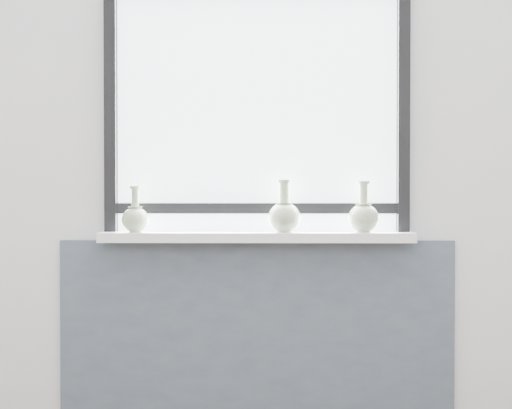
{
  "coord_description": "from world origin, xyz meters",
  "views": [
    {
      "loc": [
        0.04,
        -1.59,
        1.08
      ],
      "look_at": [
        0.0,
        1.55,
        1.02
      ],
      "focal_mm": 55.0,
      "sensor_mm": 36.0,
      "label": 1
    }
  ],
  "objects_px": {
    "windowsill": "(257,237)",
    "vase_b": "(284,215)",
    "vase_a": "(135,218)",
    "vase_c": "(364,216)"
  },
  "relations": [
    {
      "from": "vase_c",
      "to": "vase_a",
      "type": "bearing_deg",
      "value": -179.59
    },
    {
      "from": "vase_b",
      "to": "vase_c",
      "type": "bearing_deg",
      "value": -0.1
    },
    {
      "from": "vase_a",
      "to": "vase_c",
      "type": "distance_m",
      "value": 0.96
    },
    {
      "from": "windowsill",
      "to": "vase_a",
      "type": "xyz_separation_m",
      "value": [
        -0.51,
        -0.02,
        0.08
      ]
    },
    {
      "from": "vase_a",
      "to": "vase_c",
      "type": "relative_size",
      "value": 0.9
    },
    {
      "from": "windowsill",
      "to": "vase_c",
      "type": "height_order",
      "value": "vase_c"
    },
    {
      "from": "windowsill",
      "to": "vase_c",
      "type": "bearing_deg",
      "value": -1.45
    },
    {
      "from": "windowsill",
      "to": "vase_b",
      "type": "distance_m",
      "value": 0.15
    },
    {
      "from": "windowsill",
      "to": "vase_b",
      "type": "relative_size",
      "value": 5.98
    },
    {
      "from": "windowsill",
      "to": "vase_c",
      "type": "relative_size",
      "value": 6.12
    }
  ]
}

